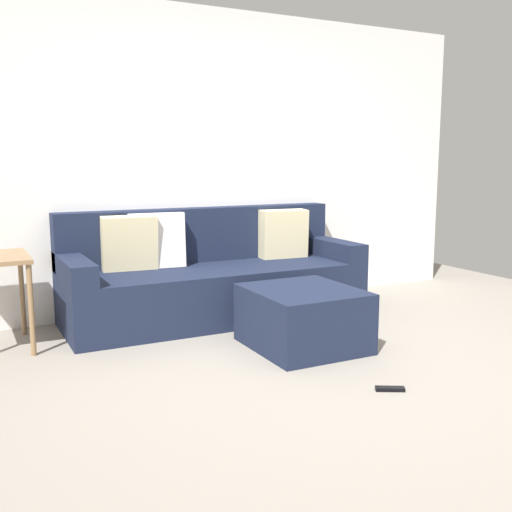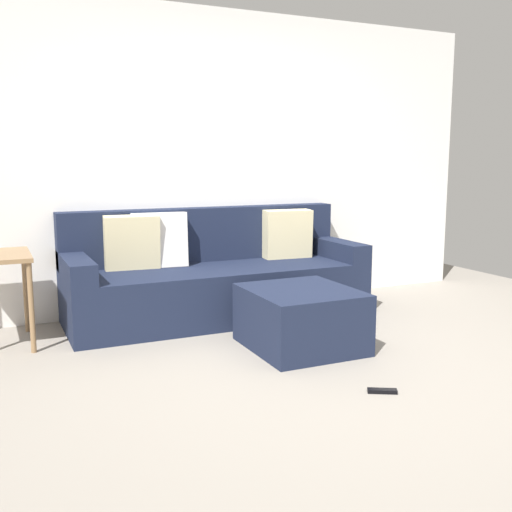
# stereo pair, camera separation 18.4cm
# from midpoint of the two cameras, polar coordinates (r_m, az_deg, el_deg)

# --- Properties ---
(ground_plane) EXTENTS (6.61, 6.61, 0.00)m
(ground_plane) POSITION_cam_midpoint_polar(r_m,az_deg,el_deg) (3.67, 10.63, -11.60)
(ground_plane) COLOR gray
(wall_back) EXTENTS (5.09, 0.10, 2.55)m
(wall_back) POSITION_cam_midpoint_polar(r_m,az_deg,el_deg) (5.30, -2.45, 9.03)
(wall_back) COLOR white
(wall_back) RESTS_ON ground_plane
(couch_sectional) EXTENTS (2.43, 0.84, 0.89)m
(couch_sectional) POSITION_cam_midpoint_polar(r_m,az_deg,el_deg) (4.94, -2.88, -2.09)
(couch_sectional) COLOR #192138
(couch_sectional) RESTS_ON ground_plane
(ottoman) EXTENTS (0.70, 0.77, 0.41)m
(ottoman) POSITION_cam_midpoint_polar(r_m,az_deg,el_deg) (4.16, 5.57, -5.97)
(ottoman) COLOR #192138
(ottoman) RESTS_ON ground_plane
(remote_near_ottoman) EXTENTS (0.17, 0.12, 0.02)m
(remote_near_ottoman) POSITION_cam_midpoint_polar(r_m,az_deg,el_deg) (3.51, 13.48, -12.44)
(remote_near_ottoman) COLOR black
(remote_near_ottoman) RESTS_ON ground_plane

